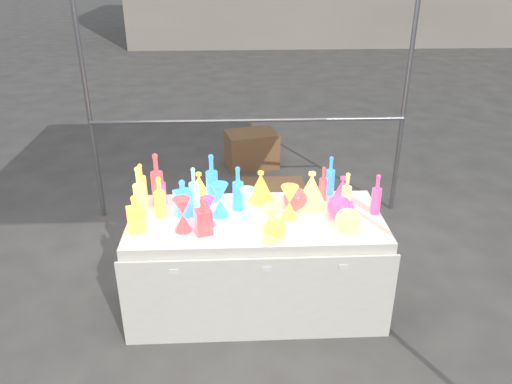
{
  "coord_description": "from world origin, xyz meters",
  "views": [
    {
      "loc": [
        -0.15,
        -3.11,
        2.45
      ],
      "look_at": [
        0.0,
        0.0,
        0.95
      ],
      "focal_mm": 35.0,
      "sensor_mm": 36.0,
      "label": 1
    }
  ],
  "objects_px": {
    "globe_0": "(275,230)",
    "bottle_0": "(141,181)",
    "decanter_0": "(135,213)",
    "cardboard_box_closed": "(252,149)",
    "lampshade_0": "(199,187)",
    "display_table": "(256,262)",
    "hourglass_0": "(183,215)"
  },
  "relations": [
    {
      "from": "lampshade_0",
      "to": "decanter_0",
      "type": "bearing_deg",
      "value": -117.61
    },
    {
      "from": "bottle_0",
      "to": "globe_0",
      "type": "height_order",
      "value": "bottle_0"
    },
    {
      "from": "decanter_0",
      "to": "lampshade_0",
      "type": "xyz_separation_m",
      "value": [
        0.4,
        0.43,
        -0.02
      ]
    },
    {
      "from": "decanter_0",
      "to": "globe_0",
      "type": "bearing_deg",
      "value": -28.38
    },
    {
      "from": "cardboard_box_closed",
      "to": "decanter_0",
      "type": "distance_m",
      "value": 3.09
    },
    {
      "from": "decanter_0",
      "to": "globe_0",
      "type": "height_order",
      "value": "decanter_0"
    },
    {
      "from": "display_table",
      "to": "lampshade_0",
      "type": "xyz_separation_m",
      "value": [
        -0.41,
        0.29,
        0.49
      ]
    },
    {
      "from": "decanter_0",
      "to": "hourglass_0",
      "type": "xyz_separation_m",
      "value": [
        0.31,
        -0.01,
        -0.01
      ]
    },
    {
      "from": "display_table",
      "to": "lampshade_0",
      "type": "distance_m",
      "value": 0.7
    },
    {
      "from": "globe_0",
      "to": "bottle_0",
      "type": "bearing_deg",
      "value": 146.53
    },
    {
      "from": "display_table",
      "to": "globe_0",
      "type": "height_order",
      "value": "globe_0"
    },
    {
      "from": "bottle_0",
      "to": "globe_0",
      "type": "xyz_separation_m",
      "value": [
        0.96,
        -0.63,
        -0.08
      ]
    },
    {
      "from": "bottle_0",
      "to": "hourglass_0",
      "type": "distance_m",
      "value": 0.62
    },
    {
      "from": "cardboard_box_closed",
      "to": "globe_0",
      "type": "xyz_separation_m",
      "value": [
        0.04,
        -3.02,
        0.59
      ]
    },
    {
      "from": "display_table",
      "to": "globe_0",
      "type": "distance_m",
      "value": 0.53
    },
    {
      "from": "cardboard_box_closed",
      "to": "lampshade_0",
      "type": "xyz_separation_m",
      "value": [
        -0.49,
        -2.46,
        0.64
      ]
    },
    {
      "from": "decanter_0",
      "to": "cardboard_box_closed",
      "type": "bearing_deg",
      "value": 53.06
    },
    {
      "from": "hourglass_0",
      "to": "globe_0",
      "type": "bearing_deg",
      "value": -11.6
    },
    {
      "from": "display_table",
      "to": "bottle_0",
      "type": "relative_size",
      "value": 6.51
    },
    {
      "from": "lampshade_0",
      "to": "bottle_0",
      "type": "bearing_deg",
      "value": -173.48
    },
    {
      "from": "globe_0",
      "to": "decanter_0",
      "type": "bearing_deg",
      "value": 171.49
    },
    {
      "from": "hourglass_0",
      "to": "bottle_0",
      "type": "bearing_deg",
      "value": 124.63
    },
    {
      "from": "bottle_0",
      "to": "lampshade_0",
      "type": "xyz_separation_m",
      "value": [
        0.44,
        -0.07,
        -0.03
      ]
    },
    {
      "from": "display_table",
      "to": "bottle_0",
      "type": "height_order",
      "value": "bottle_0"
    },
    {
      "from": "globe_0",
      "to": "lampshade_0",
      "type": "xyz_separation_m",
      "value": [
        -0.52,
        0.56,
        0.05
      ]
    },
    {
      "from": "bottle_0",
      "to": "decanter_0",
      "type": "relative_size",
      "value": 1.08
    },
    {
      "from": "globe_0",
      "to": "display_table",
      "type": "bearing_deg",
      "value": 111.62
    },
    {
      "from": "cardboard_box_closed",
      "to": "hourglass_0",
      "type": "bearing_deg",
      "value": -114.22
    },
    {
      "from": "bottle_0",
      "to": "decanter_0",
      "type": "height_order",
      "value": "bottle_0"
    },
    {
      "from": "cardboard_box_closed",
      "to": "bottle_0",
      "type": "distance_m",
      "value": 2.65
    },
    {
      "from": "bottle_0",
      "to": "hourglass_0",
      "type": "xyz_separation_m",
      "value": [
        0.35,
        -0.51,
        -0.02
      ]
    },
    {
      "from": "cardboard_box_closed",
      "to": "hourglass_0",
      "type": "distance_m",
      "value": 3.02
    }
  ]
}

